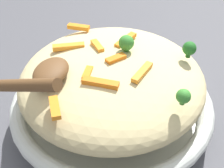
% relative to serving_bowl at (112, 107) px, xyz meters
% --- Properties ---
extents(ground_plane, '(2.40, 2.40, 0.00)m').
position_rel_serving_bowl_xyz_m(ground_plane, '(0.00, 0.00, -0.03)').
color(ground_plane, '#4C4C51').
extents(serving_bowl, '(0.29, 0.29, 0.05)m').
position_rel_serving_bowl_xyz_m(serving_bowl, '(0.00, 0.00, 0.00)').
color(serving_bowl, silver).
rests_on(serving_bowl, ground_plane).
extents(pasta_mound, '(0.26, 0.25, 0.07)m').
position_rel_serving_bowl_xyz_m(pasta_mound, '(0.00, 0.00, 0.05)').
color(pasta_mound, '#DBC689').
rests_on(pasta_mound, serving_bowl).
extents(carrot_piece_0, '(0.01, 0.03, 0.01)m').
position_rel_serving_bowl_xyz_m(carrot_piece_0, '(0.07, 0.07, 0.09)').
color(carrot_piece_0, orange).
rests_on(carrot_piece_0, pasta_mound).
extents(carrot_piece_1, '(0.03, 0.02, 0.01)m').
position_rel_serving_bowl_xyz_m(carrot_piece_1, '(-0.10, 0.04, 0.09)').
color(carrot_piece_1, orange).
rests_on(carrot_piece_1, pasta_mound).
extents(carrot_piece_2, '(0.04, 0.02, 0.01)m').
position_rel_serving_bowl_xyz_m(carrot_piece_2, '(-0.02, -0.04, 0.09)').
color(carrot_piece_2, orange).
rests_on(carrot_piece_2, pasta_mound).
extents(carrot_piece_3, '(0.03, 0.02, 0.01)m').
position_rel_serving_bowl_xyz_m(carrot_piece_3, '(0.02, 0.02, 0.09)').
color(carrot_piece_3, orange).
rests_on(carrot_piece_3, pasta_mound).
extents(carrot_piece_4, '(0.03, 0.03, 0.01)m').
position_rel_serving_bowl_xyz_m(carrot_piece_4, '(-0.01, -0.01, 0.09)').
color(carrot_piece_4, orange).
rests_on(carrot_piece_4, pasta_mound).
extents(carrot_piece_5, '(0.01, 0.04, 0.01)m').
position_rel_serving_bowl_xyz_m(carrot_piece_5, '(-0.06, -0.00, 0.09)').
color(carrot_piece_5, orange).
rests_on(carrot_piece_5, pasta_mound).
extents(carrot_piece_6, '(0.02, 0.01, 0.01)m').
position_rel_serving_bowl_xyz_m(carrot_piece_6, '(-0.04, 0.02, 0.09)').
color(carrot_piece_6, orange).
rests_on(carrot_piece_6, pasta_mound).
extents(carrot_piece_7, '(0.04, 0.02, 0.01)m').
position_rel_serving_bowl_xyz_m(carrot_piece_7, '(0.04, -0.01, 0.09)').
color(carrot_piece_7, orange).
rests_on(carrot_piece_7, pasta_mound).
extents(carrot_piece_8, '(0.03, 0.04, 0.01)m').
position_rel_serving_bowl_xyz_m(carrot_piece_8, '(0.01, 0.06, 0.09)').
color(carrot_piece_8, orange).
rests_on(carrot_piece_8, pasta_mound).
extents(broccoli_floret_0, '(0.02, 0.02, 0.02)m').
position_rel_serving_bowl_xyz_m(broccoli_floret_0, '(0.02, -0.02, 0.10)').
color(broccoli_floret_0, '#377928').
rests_on(broccoli_floret_0, pasta_mound).
extents(broccoli_floret_1, '(0.02, 0.02, 0.02)m').
position_rel_serving_bowl_xyz_m(broccoli_floret_1, '(0.03, -0.10, 0.10)').
color(broccoli_floret_1, '#205B1C').
rests_on(broccoli_floret_1, pasta_mound).
extents(broccoli_floret_2, '(0.02, 0.02, 0.02)m').
position_rel_serving_bowl_xyz_m(broccoli_floret_2, '(-0.06, -0.09, 0.09)').
color(broccoli_floret_2, '#377928').
rests_on(broccoli_floret_2, pasta_mound).
extents(serving_spoon, '(0.11, 0.14, 0.07)m').
position_rel_serving_bowl_xyz_m(serving_spoon, '(-0.08, 0.07, 0.10)').
color(serving_spoon, brown).
rests_on(serving_spoon, pasta_mound).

